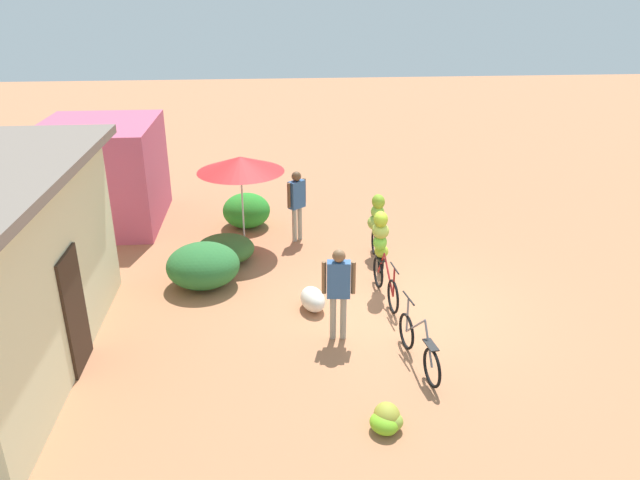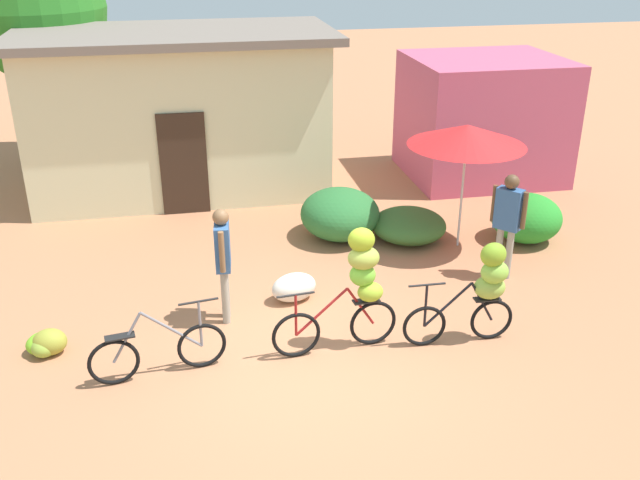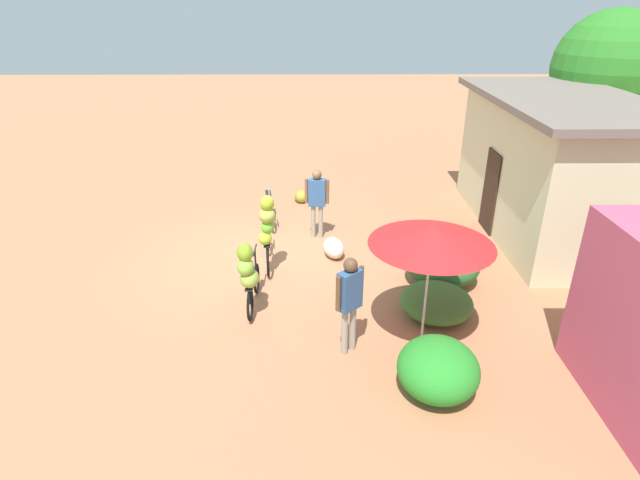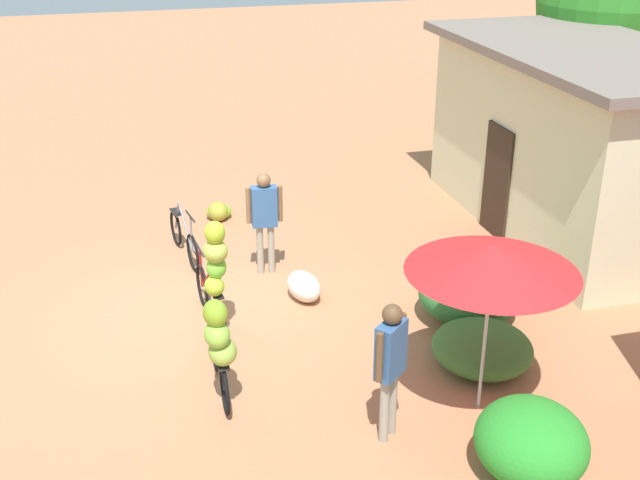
# 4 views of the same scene
# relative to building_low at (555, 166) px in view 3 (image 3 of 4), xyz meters

# --- Properties ---
(ground_plane) EXTENTS (60.00, 60.00, 0.00)m
(ground_plane) POSITION_rel_building_low_xyz_m (1.50, -6.99, -1.67)
(ground_plane) COLOR #B2714C
(building_low) EXTENTS (6.36, 3.40, 3.29)m
(building_low) POSITION_rel_building_low_xyz_m (0.00, 0.00, 0.00)
(building_low) COLOR beige
(building_low) RESTS_ON ground
(tree_behind_building) EXTENTS (3.16, 3.16, 5.11)m
(tree_behind_building) POSITION_rel_building_low_xyz_m (-2.98, 2.44, 1.85)
(tree_behind_building) COLOR brown
(tree_behind_building) RESTS_ON ground
(hedge_bush_front_left) EXTENTS (1.43, 1.50, 0.90)m
(hedge_bush_front_left) POSITION_rel_building_low_xyz_m (2.69, -3.20, -1.22)
(hedge_bush_front_left) COLOR #2C6E33
(hedge_bush_front_left) RESTS_ON ground
(hedge_bush_front_right) EXTENTS (1.34, 1.32, 0.56)m
(hedge_bush_front_right) POSITION_rel_building_low_xyz_m (3.88, -3.56, -1.39)
(hedge_bush_front_right) COLOR #38672B
(hedge_bush_front_right) RESTS_ON ground
(hedge_bush_mid) EXTENTS (1.25, 1.20, 0.86)m
(hedge_bush_mid) POSITION_rel_building_low_xyz_m (5.92, -3.99, -1.23)
(hedge_bush_mid) COLOR #288C29
(hedge_bush_mid) RESTS_ON ground
(market_umbrella) EXTENTS (1.99, 1.99, 2.19)m
(market_umbrella) POSITION_rel_building_low_xyz_m (4.67, -3.97, 0.35)
(market_umbrella) COLOR beige
(market_umbrella) RESTS_ON ground
(bicycle_leftmost) EXTENTS (1.71, 0.32, 0.97)m
(bicycle_leftmost) POSITION_rel_building_low_xyz_m (-0.48, -6.95, -1.31)
(bicycle_leftmost) COLOR black
(bicycle_leftmost) RESTS_ON ground
(bicycle_near_pile) EXTENTS (1.72, 0.36, 1.72)m
(bicycle_near_pile) POSITION_rel_building_low_xyz_m (2.09, -6.78, -0.68)
(bicycle_near_pile) COLOR black
(bicycle_near_pile) RESTS_ON ground
(bicycle_center_loaded) EXTENTS (1.56, 0.41, 1.48)m
(bicycle_center_loaded) POSITION_rel_building_low_xyz_m (3.78, -6.98, -0.82)
(bicycle_center_loaded) COLOR black
(bicycle_center_loaded) RESTS_ON ground
(banana_pile_on_ground) EXTENTS (0.62, 0.60, 0.36)m
(banana_pile_on_ground) POSITION_rel_building_low_xyz_m (-1.97, -6.16, -1.51)
(banana_pile_on_ground) COLOR olive
(banana_pile_on_ground) RESTS_ON ground
(produce_sack) EXTENTS (0.79, 0.61, 0.44)m
(produce_sack) POSITION_rel_building_low_xyz_m (1.49, -5.37, -1.45)
(produce_sack) COLOR silver
(produce_sack) RESTS_ON ground
(person_vendor) EXTENTS (0.41, 0.46, 1.73)m
(person_vendor) POSITION_rel_building_low_xyz_m (4.92, -5.24, -0.60)
(person_vendor) COLOR gray
(person_vendor) RESTS_ON ground
(person_bystander) EXTENTS (0.24, 0.58, 1.71)m
(person_bystander) POSITION_rel_building_low_xyz_m (0.45, -5.74, -0.61)
(person_bystander) COLOR gray
(person_bystander) RESTS_ON ground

